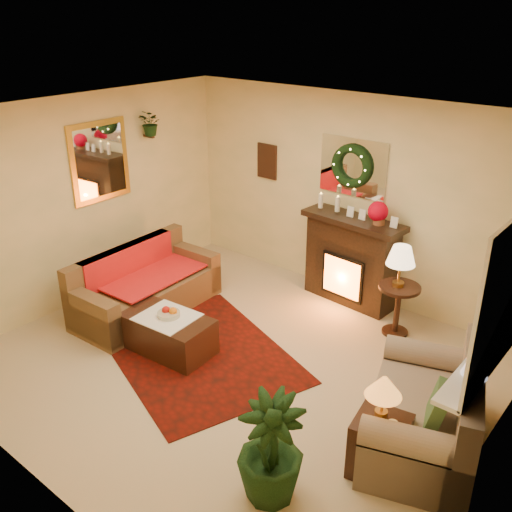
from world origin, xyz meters
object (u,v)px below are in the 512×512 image
Objects in this scene: end_table_square at (380,445)px; side_table_round at (397,309)px; fireplace at (351,261)px; coffee_table at (168,334)px; sofa at (146,280)px; loveseat at (424,404)px.

side_table_round is at bearing 113.28° from end_table_square.
coffee_table is at bearing -107.85° from fireplace.
end_table_square is at bearing -7.35° from coffee_table.
side_table_round is at bearing 27.07° from sofa.
fireplace is 0.95m from side_table_round.
fireplace reaches higher than end_table_square.
fireplace is at bearing 115.90° from loveseat.
end_table_square is at bearing -50.13° from fireplace.
loveseat is (3.64, -0.03, -0.01)m from sofa.
coffee_table is (-2.67, 0.13, -0.06)m from end_table_square.
side_table_round is 1.19× the size of end_table_square.
sofa reaches higher than end_table_square.
fireplace is at bearing 63.32° from coffee_table.
end_table_square is 0.52× the size of coffee_table.
sofa is at bearing 170.86° from end_table_square.
loveseat reaches higher than side_table_round.
sofa is 2.58m from fireplace.
end_table_square is at bearing -121.02° from loveseat.
sofa is 1.87× the size of coffee_table.
sofa is at bearing 160.96° from loveseat.
loveseat is 2.42× the size of side_table_round.
fireplace reaches higher than coffee_table.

